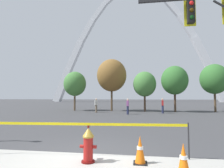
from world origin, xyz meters
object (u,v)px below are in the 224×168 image
at_px(pedestrian_walking_left, 96,105).
at_px(pedestrian_standing_center, 128,106).
at_px(traffic_cone_by_hydrant, 140,150).
at_px(pedestrian_walking_right, 163,106).
at_px(traffic_cone_mid_sidewalk, 184,160).
at_px(monument_arch, 135,48).
at_px(fire_hydrant, 88,145).

distance_m(pedestrian_walking_left, pedestrian_standing_center, 4.09).
xyz_separation_m(traffic_cone_by_hydrant, pedestrian_walking_right, (2.38, 15.68, 0.46)).
relative_size(traffic_cone_mid_sidewalk, monument_arch, 0.01).
distance_m(traffic_cone_mid_sidewalk, monument_arch, 63.84).
xyz_separation_m(traffic_cone_mid_sidewalk, pedestrian_walking_right, (1.42, 16.33, 0.46)).
xyz_separation_m(fire_hydrant, pedestrian_walking_right, (3.78, 15.79, 0.35)).
height_order(fire_hydrant, monument_arch, monument_arch).
bearing_deg(traffic_cone_mid_sidewalk, pedestrian_standing_center, 98.59).
height_order(monument_arch, pedestrian_standing_center, monument_arch).
distance_m(fire_hydrant, traffic_cone_by_hydrant, 1.40).
distance_m(traffic_cone_mid_sidewalk, pedestrian_standing_center, 14.78).
xyz_separation_m(fire_hydrant, traffic_cone_mid_sidewalk, (2.36, -0.54, -0.11)).
bearing_deg(pedestrian_standing_center, pedestrian_walking_left, 153.80).
distance_m(traffic_cone_by_hydrant, monument_arch, 63.19).
distance_m(pedestrian_standing_center, pedestrian_walking_right, 4.01).
relative_size(traffic_cone_by_hydrant, traffic_cone_mid_sidewalk, 1.00).
xyz_separation_m(fire_hydrant, traffic_cone_by_hydrant, (1.39, 0.11, -0.11)).
relative_size(fire_hydrant, monument_arch, 0.02).
bearing_deg(traffic_cone_by_hydrant, pedestrian_walking_left, 107.30).
bearing_deg(pedestrian_walking_left, traffic_cone_mid_sidewalk, -70.29).
bearing_deg(pedestrian_walking_right, traffic_cone_by_hydrant, -98.65).
bearing_deg(pedestrian_walking_right, pedestrian_standing_center, -154.56).
bearing_deg(pedestrian_walking_left, monument_arch, 85.81).
relative_size(monument_arch, pedestrian_standing_center, 37.39).
relative_size(traffic_cone_by_hydrant, monument_arch, 0.01).
relative_size(pedestrian_standing_center, pedestrian_walking_right, 1.00).
bearing_deg(pedestrian_standing_center, fire_hydrant, -90.62).
height_order(monument_arch, pedestrian_walking_right, monument_arch).
relative_size(fire_hydrant, traffic_cone_by_hydrant, 1.36).
bearing_deg(fire_hydrant, traffic_cone_by_hydrant, 4.49).
height_order(fire_hydrant, pedestrian_standing_center, pedestrian_standing_center).
xyz_separation_m(fire_hydrant, pedestrian_walking_left, (-3.52, 15.87, 0.35)).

